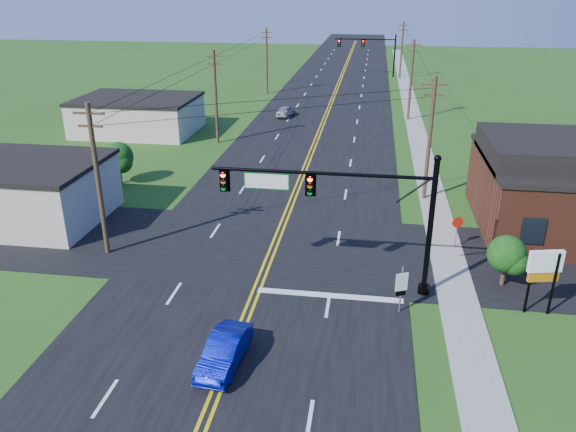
% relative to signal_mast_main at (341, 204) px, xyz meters
% --- Properties ---
extents(ground, '(260.00, 260.00, 0.00)m').
position_rel_signal_mast_main_xyz_m(ground, '(-4.34, -8.00, -4.75)').
color(ground, '#274A15').
rests_on(ground, ground).
extents(road_main, '(16.00, 220.00, 0.04)m').
position_rel_signal_mast_main_xyz_m(road_main, '(-4.34, 42.00, -4.73)').
color(road_main, black).
rests_on(road_main, ground).
extents(road_cross, '(70.00, 10.00, 0.04)m').
position_rel_signal_mast_main_xyz_m(road_cross, '(-4.34, 4.00, -4.73)').
color(road_cross, black).
rests_on(road_cross, ground).
extents(sidewalk, '(2.00, 160.00, 0.08)m').
position_rel_signal_mast_main_xyz_m(sidewalk, '(6.16, 32.00, -4.71)').
color(sidewalk, gray).
rests_on(sidewalk, ground).
extents(signal_mast_main, '(11.30, 0.60, 7.48)m').
position_rel_signal_mast_main_xyz_m(signal_mast_main, '(0.00, 0.00, 0.00)').
color(signal_mast_main, black).
rests_on(signal_mast_main, ground).
extents(signal_mast_far, '(10.98, 0.60, 7.48)m').
position_rel_signal_mast_main_xyz_m(signal_mast_far, '(0.10, 72.00, -0.20)').
color(signal_mast_far, black).
rests_on(signal_mast_far, ground).
extents(cream_bldg_near, '(10.20, 8.20, 4.10)m').
position_rel_signal_mast_main_xyz_m(cream_bldg_near, '(-21.34, 6.00, -2.69)').
color(cream_bldg_near, beige).
rests_on(cream_bldg_near, ground).
extents(cream_bldg_far, '(12.20, 9.20, 3.70)m').
position_rel_signal_mast_main_xyz_m(cream_bldg_far, '(-23.34, 30.00, -2.89)').
color(cream_bldg_far, beige).
rests_on(cream_bldg_far, ground).
extents(utility_pole_left_a, '(1.80, 0.28, 9.00)m').
position_rel_signal_mast_main_xyz_m(utility_pole_left_a, '(-13.84, 2.00, -0.03)').
color(utility_pole_left_a, '#39251A').
rests_on(utility_pole_left_a, ground).
extents(utility_pole_left_b, '(1.80, 0.28, 9.00)m').
position_rel_signal_mast_main_xyz_m(utility_pole_left_b, '(-13.84, 27.00, -0.03)').
color(utility_pole_left_b, '#39251A').
rests_on(utility_pole_left_b, ground).
extents(utility_pole_left_c, '(1.80, 0.28, 9.00)m').
position_rel_signal_mast_main_xyz_m(utility_pole_left_c, '(-13.84, 54.00, -0.03)').
color(utility_pole_left_c, '#39251A').
rests_on(utility_pole_left_c, ground).
extents(utility_pole_right_a, '(1.80, 0.28, 9.00)m').
position_rel_signal_mast_main_xyz_m(utility_pole_right_a, '(5.46, 14.00, -0.03)').
color(utility_pole_right_a, '#39251A').
rests_on(utility_pole_right_a, ground).
extents(utility_pole_right_b, '(1.80, 0.28, 9.00)m').
position_rel_signal_mast_main_xyz_m(utility_pole_right_b, '(5.46, 40.00, -0.03)').
color(utility_pole_right_b, '#39251A').
rests_on(utility_pole_right_b, ground).
extents(utility_pole_right_c, '(1.80, 0.28, 9.00)m').
position_rel_signal_mast_main_xyz_m(utility_pole_right_c, '(5.46, 70.00, -0.03)').
color(utility_pole_right_c, '#39251A').
rests_on(utility_pole_right_c, ground).
extents(tree_right_back, '(3.00, 3.00, 4.10)m').
position_rel_signal_mast_main_xyz_m(tree_right_back, '(11.66, 18.00, -2.15)').
color(tree_right_back, '#39251A').
rests_on(tree_right_back, ground).
extents(shrub_corner, '(2.00, 2.00, 2.86)m').
position_rel_signal_mast_main_xyz_m(shrub_corner, '(8.66, 1.50, -2.90)').
color(shrub_corner, '#39251A').
rests_on(shrub_corner, ground).
extents(tree_left, '(2.40, 2.40, 3.37)m').
position_rel_signal_mast_main_xyz_m(tree_left, '(-18.34, 14.00, -2.59)').
color(tree_left, '#39251A').
rests_on(tree_left, ground).
extents(blue_car, '(1.71, 4.02, 1.29)m').
position_rel_signal_mast_main_xyz_m(blue_car, '(-4.27, -7.24, -4.11)').
color(blue_car, '#071099').
rests_on(blue_car, ground).
extents(distant_car, '(2.11, 3.96, 1.28)m').
position_rel_signal_mast_main_xyz_m(distant_car, '(-8.87, 39.46, -4.11)').
color(distant_car, '#A2A1A6').
rests_on(distant_car, ground).
extents(route_sign, '(0.59, 0.29, 2.52)m').
position_rel_signal_mast_main_xyz_m(route_sign, '(3.16, -2.02, -3.28)').
color(route_sign, slate).
rests_on(route_sign, ground).
extents(stop_sign, '(0.70, 0.25, 2.04)m').
position_rel_signal_mast_main_xyz_m(stop_sign, '(6.74, 5.84, -3.28)').
color(stop_sign, slate).
rests_on(stop_sign, ground).
extents(pylon_sign, '(1.65, 0.58, 3.38)m').
position_rel_signal_mast_main_xyz_m(pylon_sign, '(9.78, -1.07, -2.28)').
color(pylon_sign, black).
rests_on(pylon_sign, ground).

